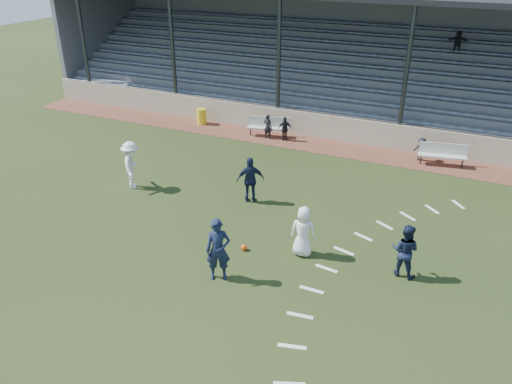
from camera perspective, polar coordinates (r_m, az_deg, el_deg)
ground at (r=15.11m, az=-4.00°, el=-8.32°), size 90.00×90.00×0.00m
cinder_track at (r=23.75m, az=8.10°, el=5.15°), size 34.00×2.00×0.02m
retaining_wall at (r=24.50m, az=8.93°, el=7.25°), size 34.00×0.18×1.20m
bench_left at (r=24.70m, az=1.45°, el=7.69°), size 2.04×0.92×0.95m
bench_right at (r=22.80m, az=20.59°, el=4.26°), size 2.04×0.81×0.95m
trash_bin at (r=26.61m, az=-6.22°, el=8.59°), size 0.50×0.50×0.80m
football at (r=15.68m, az=-1.38°, el=-6.36°), size 0.20×0.20×0.20m
player_white_lead at (r=15.18m, az=5.41°, el=-4.52°), size 0.83×0.57×1.63m
player_navy_lead at (r=14.06m, az=-4.35°, el=-6.61°), size 0.83×0.73×1.90m
player_navy_mid at (r=14.85m, az=16.65°, el=-6.42°), size 0.87×0.71×1.64m
player_white_wing at (r=19.82m, az=-14.03°, el=3.01°), size 1.22×1.40×1.88m
player_navy_wing at (r=18.20m, az=-0.62°, el=1.41°), size 1.09×0.88×1.73m
sub_left_near at (r=24.35m, az=1.36°, el=7.50°), size 0.46×0.32×1.20m
sub_left_far at (r=24.13m, az=3.33°, el=7.22°), size 0.74×0.53×1.16m
sub_right at (r=23.00m, az=18.36°, el=4.68°), size 0.70×0.45×1.03m
grandstand at (r=28.45m, az=11.96°, el=13.11°), size 34.60×9.00×6.61m
penalty_arc at (r=13.96m, az=11.43°, el=-12.22°), size 3.89×14.63×0.01m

